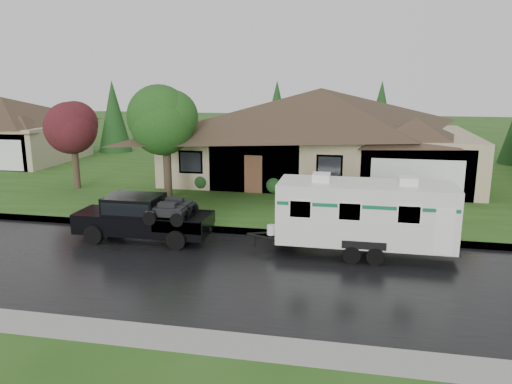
{
  "coord_description": "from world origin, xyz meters",
  "views": [
    {
      "loc": [
        4.19,
        -17.4,
        6.48
      ],
      "look_at": [
        0.31,
        2.0,
        1.86
      ],
      "focal_mm": 35.0,
      "sensor_mm": 36.0,
      "label": 1
    }
  ],
  "objects": [
    {
      "name": "tree_red",
      "position": [
        -11.44,
        8.15,
        3.66
      ],
      "size": [
        3.06,
        3.06,
        5.06
      ],
      "color": "#382B1E",
      "rests_on": "lawn"
    },
    {
      "name": "travel_trailer",
      "position": [
        4.65,
        0.63,
        1.59
      ],
      "size": [
        6.67,
        2.34,
        2.99
      ],
      "color": "silver",
      "rests_on": "ground"
    },
    {
      "name": "house_far",
      "position": [
        -21.78,
        15.85,
        2.97
      ],
      "size": [
        10.8,
        8.64,
        5.8
      ],
      "color": "tan",
      "rests_on": "lawn"
    },
    {
      "name": "lawn",
      "position": [
        0.0,
        15.0,
        0.07
      ],
      "size": [
        140.0,
        26.0,
        0.15
      ],
      "primitive_type": "cube",
      "color": "#284E18",
      "rests_on": "ground"
    },
    {
      "name": "road",
      "position": [
        0.0,
        -2.0,
        0.01
      ],
      "size": [
        140.0,
        8.0,
        0.01
      ],
      "primitive_type": "cube",
      "color": "black",
      "rests_on": "ground"
    },
    {
      "name": "tree_left_green",
      "position": [
        -5.2,
        6.37,
        4.35
      ],
      "size": [
        3.66,
        3.66,
        6.06
      ],
      "color": "#382B1E",
      "rests_on": "lawn"
    },
    {
      "name": "ground",
      "position": [
        0.0,
        0.0,
        0.0
      ],
      "size": [
        140.0,
        140.0,
        0.0
      ],
      "primitive_type": "plane",
      "color": "#284E18",
      "rests_on": "ground"
    },
    {
      "name": "pickup_truck",
      "position": [
        -4.15,
        0.63,
        0.97
      ],
      "size": [
        5.41,
        2.06,
        1.8
      ],
      "color": "black",
      "rests_on": "ground"
    },
    {
      "name": "house_main",
      "position": [
        2.29,
        13.84,
        3.59
      ],
      "size": [
        19.44,
        10.8,
        6.9
      ],
      "color": "tan",
      "rests_on": "lawn"
    },
    {
      "name": "curb",
      "position": [
        0.0,
        2.25,
        0.07
      ],
      "size": [
        140.0,
        0.5,
        0.15
      ],
      "primitive_type": "cube",
      "color": "gray",
      "rests_on": "ground"
    },
    {
      "name": "shrub_row",
      "position": [
        2.0,
        9.3,
        0.65
      ],
      "size": [
        13.6,
        1.0,
        1.0
      ],
      "color": "#143814",
      "rests_on": "lawn"
    }
  ]
}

